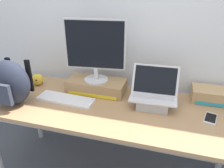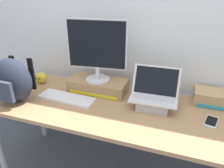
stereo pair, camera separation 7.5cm
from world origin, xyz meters
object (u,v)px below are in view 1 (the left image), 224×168
object	(u,v)px
toner_box_yellow	(96,86)
external_keyboard	(66,99)
desktop_monitor	(95,49)
toner_box_cyan	(214,95)
cell_phone	(211,118)
messenger_backpack	(10,83)
plush_toy	(38,79)
open_laptop	(153,98)

from	to	relation	value
toner_box_yellow	external_keyboard	distance (m)	0.28
desktop_monitor	toner_box_cyan	bearing A→B (deg)	-1.24
toner_box_yellow	desktop_monitor	xyz separation A→B (m)	(0.00, -0.00, 0.31)
toner_box_yellow	cell_phone	xyz separation A→B (m)	(0.87, -0.17, -0.04)
desktop_monitor	messenger_backpack	xyz separation A→B (m)	(-0.54, -0.35, -0.19)
cell_phone	plush_toy	world-z (taller)	plush_toy
desktop_monitor	toner_box_yellow	bearing A→B (deg)	92.61
toner_box_cyan	open_laptop	bearing A→B (deg)	-156.59
desktop_monitor	external_keyboard	distance (m)	0.44
open_laptop	messenger_backpack	world-z (taller)	messenger_backpack
external_keyboard	cell_phone	bearing A→B (deg)	5.43
external_keyboard	toner_box_cyan	size ratio (longest dim) A/B	1.42
toner_box_yellow	cell_phone	bearing A→B (deg)	-11.08
open_laptop	toner_box_cyan	size ratio (longest dim) A/B	1.06
desktop_monitor	plush_toy	xyz separation A→B (m)	(-0.54, -0.02, -0.31)
desktop_monitor	toner_box_cyan	xyz separation A→B (m)	(0.91, 0.09, -0.31)
toner_box_yellow	open_laptop	distance (m)	0.49
external_keyboard	toner_box_cyan	bearing A→B (deg)	18.67
open_laptop	plush_toy	xyz separation A→B (m)	(-1.02, 0.07, -0.01)
desktop_monitor	external_keyboard	bearing A→B (deg)	-137.10
external_keyboard	open_laptop	bearing A→B (deg)	13.00
cell_phone	toner_box_cyan	distance (m)	0.27
desktop_monitor	external_keyboard	world-z (taller)	desktop_monitor
toner_box_yellow	desktop_monitor	world-z (taller)	desktop_monitor
plush_toy	desktop_monitor	bearing A→B (deg)	2.45
cell_phone	plush_toy	bearing A→B (deg)	-172.20
plush_toy	toner_box_yellow	bearing A→B (deg)	2.57
open_laptop	external_keyboard	size ratio (longest dim) A/B	0.75
messenger_backpack	cell_phone	world-z (taller)	messenger_backpack
desktop_monitor	cell_phone	xyz separation A→B (m)	(0.87, -0.17, -0.36)
external_keyboard	toner_box_yellow	bearing A→B (deg)	53.25
desktop_monitor	messenger_backpack	size ratio (longest dim) A/B	1.44
open_laptop	cell_phone	bearing A→B (deg)	-12.07
open_laptop	toner_box_cyan	bearing A→B (deg)	21.73
toner_box_cyan	plush_toy	bearing A→B (deg)	-175.47
toner_box_yellow	plush_toy	world-z (taller)	toner_box_yellow
external_keyboard	desktop_monitor	bearing A→B (deg)	53.07
desktop_monitor	cell_phone	bearing A→B (deg)	-17.99
open_laptop	external_keyboard	distance (m)	0.67
desktop_monitor	messenger_backpack	bearing A→B (deg)	-153.68
toner_box_yellow	desktop_monitor	distance (m)	0.31
toner_box_yellow	toner_box_cyan	size ratio (longest dim) A/B	1.49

